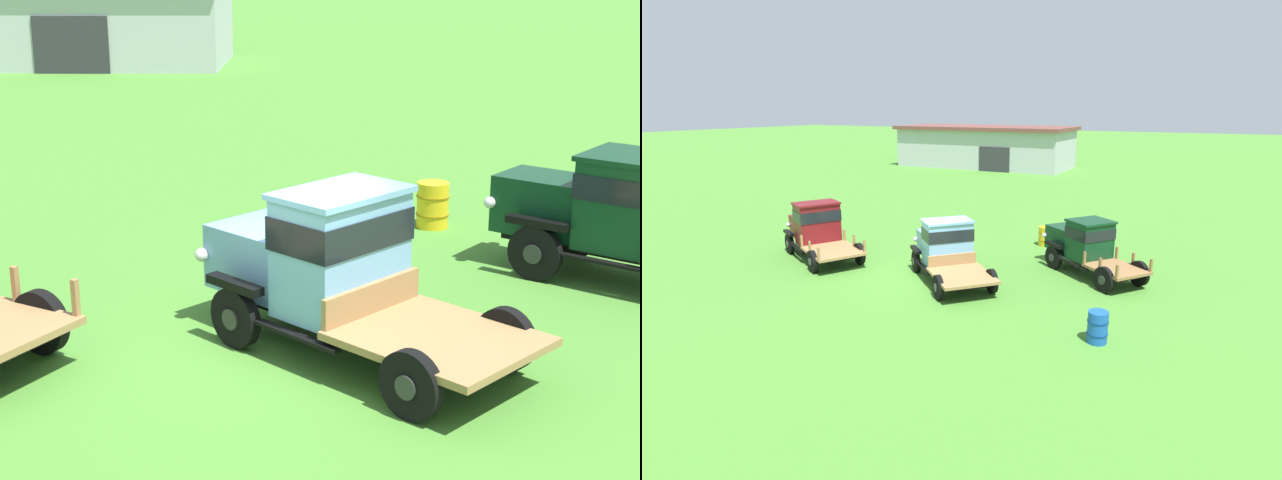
% 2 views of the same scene
% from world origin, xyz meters
% --- Properties ---
extents(ground_plane, '(240.00, 240.00, 0.00)m').
position_xyz_m(ground_plane, '(0.00, 0.00, 0.00)').
color(ground_plane, '#47842D').
extents(farm_shed, '(18.05, 7.98, 4.21)m').
position_xyz_m(farm_shed, '(-13.13, 33.32, 2.13)').
color(farm_shed, '#B2B7BC').
rests_on(farm_shed, ground).
extents(vintage_truck_second_in_line, '(4.73, 4.61, 2.20)m').
position_xyz_m(vintage_truck_second_in_line, '(0.56, 0.39, 1.13)').
color(vintage_truck_second_in_line, black).
rests_on(vintage_truck_second_in_line, ground).
extents(vintage_truck_midrow_center, '(4.55, 3.94, 2.09)m').
position_xyz_m(vintage_truck_midrow_center, '(5.01, 3.25, 1.13)').
color(vintage_truck_midrow_center, black).
rests_on(vintage_truck_midrow_center, ground).
extents(oil_drum_beside_row, '(0.64, 0.64, 0.88)m').
position_xyz_m(oil_drum_beside_row, '(2.49, 6.23, 0.44)').
color(oil_drum_beside_row, gold).
rests_on(oil_drum_beside_row, ground).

